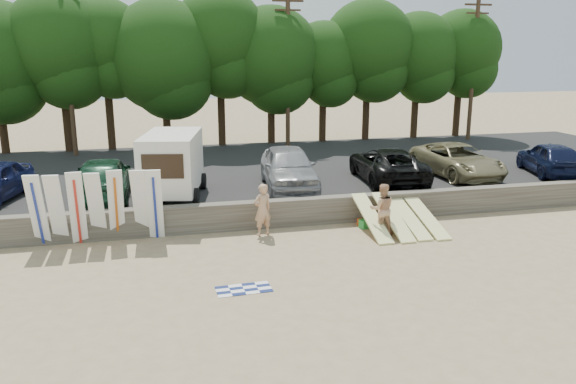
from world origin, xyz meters
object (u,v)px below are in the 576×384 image
Objects in this scene: car_2 at (288,167)px; car_4 at (457,160)px; beachgoer_b at (382,209)px; car_5 at (550,158)px; car_3 at (387,164)px; beachgoer_a at (263,210)px; car_1 at (103,177)px; cooler at (365,224)px; box_trailer at (172,162)px.

car_2 is 0.98× the size of car_4.
beachgoer_b is at bearing -58.85° from car_2.
car_3 is at bearing 11.70° from car_5.
car_3 reaches higher than car_4.
beachgoer_a is at bearing -110.52° from car_2.
car_1 reaches higher than cooler.
car_4 is (3.53, 0.19, -0.01)m from car_3.
car_1 reaches higher than car_5.
car_5 is 2.42× the size of beachgoer_a.
car_5 reaches higher than cooler.
beachgoer_a is at bearing -159.67° from car_4.
car_5 is at bearing 3.76° from car_2.
car_4 is at bearing -127.56° from beachgoer_b.
beachgoer_a reaches higher than cooler.
box_trailer is 4.65m from beachgoer_a.
beachgoer_a is 4.89× the size of cooler.
car_2 is at bearing -178.23° from car_1.
cooler is at bearing 158.97° from beachgoer_a.
car_4 is 13.79× the size of cooler.
car_3 reaches higher than beachgoer_a.
car_5 reaches higher than beachgoer_b.
car_2 reaches higher than beachgoer_a.
car_3 is 1.01× the size of car_4.
car_4 is 4.39m from car_5.
car_4 is (12.80, 0.80, -0.68)m from box_trailer.
car_1 is 10.19m from cooler.
car_3 is 2.86× the size of beachgoer_a.
box_trailer is at bearing -170.12° from car_2.
car_2 is at bearing 99.75° from cooler.
beachgoer_b is (9.62, -4.64, -0.63)m from car_1.
car_1 is 15.43m from car_4.
beachgoer_b is (-10.12, -4.32, -0.56)m from car_5.
cooler is (6.70, -3.52, -1.94)m from box_trailer.
car_3 reaches higher than beachgoer_b.
car_2 is 4.58m from cooler.
car_3 is (9.27, 0.60, -0.67)m from box_trailer.
beachgoer_a is 3.88m from cooler.
box_trailer is 0.81× the size of car_4.
box_trailer is 2.71m from car_1.
box_trailer reaches higher than car_3.
car_4 is at bearing -171.39° from car_3.
car_5 reaches higher than car_3.
beachgoer_b is at bearing -19.98° from box_trailer.
car_4 is (15.42, 0.43, -0.11)m from car_1.
beachgoer_a is at bearing 37.89° from car_3.
box_trailer is 8.29m from beachgoer_b.
car_5 is (4.33, -0.76, 0.04)m from car_4.
box_trailer is 0.86× the size of car_1.
box_trailer is 2.33× the size of beachgoer_b.
car_2 is 4.53m from car_3.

